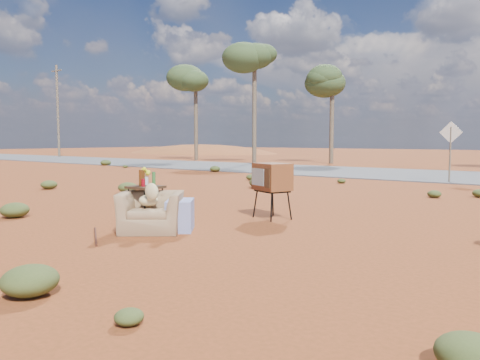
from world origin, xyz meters
The scene contains 13 objects.
ground centered at (0.00, 0.00, 0.00)m, with size 140.00×140.00×0.00m, color brown.
highway centered at (0.00, 15.00, 0.02)m, with size 140.00×7.00×0.04m, color #565659.
dirt_mound centered at (-30.00, 34.00, 0.00)m, with size 26.00×18.00×2.00m, color brown.
armchair centered at (-0.28, -0.44, 0.42)m, with size 1.30×1.34×0.90m.
tv_unit centered at (0.58, 1.80, 0.81)m, with size 0.82×0.75×1.09m.
side_table centered at (-0.70, -0.30, 0.76)m, with size 0.52×0.52×1.03m.
rusty_bar centered at (-0.69, -1.36, 0.02)m, with size 0.04×0.04×1.39m, color #4A1E13.
road_sign centered at (1.50, 12.00, 1.50)m, with size 0.78×0.06×2.19m.
eucalyptus_far_left centered at (-18.00, 20.00, 5.94)m, with size 3.20×3.20×7.10m.
eucalyptus_left centered at (-12.00, 19.00, 6.92)m, with size 3.20×3.20×8.10m.
eucalyptus_near_left centered at (-8.00, 22.00, 5.45)m, with size 3.20×3.20×6.60m.
utility_pole_west centered at (-32.00, 17.50, 4.15)m, with size 1.40×0.20×8.00m.
scrub_patch centered at (-0.82, 4.41, 0.14)m, with size 17.49×8.07×0.33m.
Camera 1 is at (5.54, -5.82, 1.55)m, focal length 35.00 mm.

